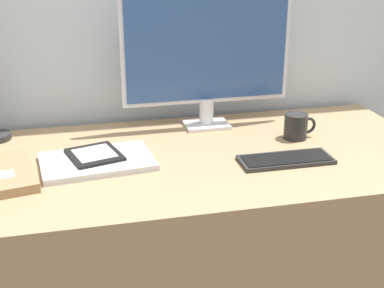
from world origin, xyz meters
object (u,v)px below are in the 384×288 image
object	(u,v)px
monitor	(207,50)
coffee_mug	(296,126)
ereader	(95,155)
laptop	(97,162)
keyboard	(286,160)

from	to	relation	value
monitor	coffee_mug	bearing A→B (deg)	-35.06
monitor	coffee_mug	world-z (taller)	monitor
ereader	laptop	bearing A→B (deg)	-76.82
laptop	keyboard	bearing A→B (deg)	-10.92
monitor	laptop	world-z (taller)	monitor
keyboard	ereader	bearing A→B (deg)	167.11
laptop	ereader	distance (m)	0.03
monitor	laptop	size ratio (longest dim) A/B	1.69
coffee_mug	laptop	bearing A→B (deg)	-173.94
keyboard	coffee_mug	xyz separation A→B (m)	(0.11, 0.17, 0.03)
monitor	ereader	distance (m)	0.52
keyboard	laptop	world-z (taller)	laptop
ereader	coffee_mug	xyz separation A→B (m)	(0.65, 0.05, 0.02)
coffee_mug	keyboard	bearing A→B (deg)	-121.33
laptop	ereader	xyz separation A→B (m)	(-0.00, 0.02, 0.01)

